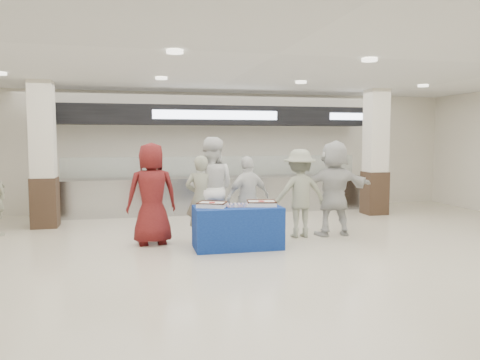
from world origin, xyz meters
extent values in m
plane|color=beige|center=(0.00, 0.00, 0.00)|extent=(14.00, 14.00, 0.00)
cube|color=#AEAFB5|center=(0.00, 5.40, 0.45)|extent=(8.00, 0.80, 0.90)
cube|color=#AEAFB5|center=(0.00, 5.40, 0.92)|extent=(8.00, 0.85, 0.04)
cube|color=white|center=(0.00, 5.10, 1.25)|extent=(7.60, 0.02, 0.50)
cube|color=black|center=(0.00, 5.40, 2.55)|extent=(8.40, 0.70, 0.50)
cube|color=silver|center=(0.00, 5.04, 2.55)|extent=(3.20, 0.03, 0.22)
cube|color=silver|center=(3.80, 5.04, 2.55)|extent=(1.40, 0.03, 0.18)
cube|color=#322217|center=(-4.00, 4.20, 0.55)|extent=(0.55, 0.55, 1.10)
cube|color=white|center=(-4.00, 4.20, 2.15)|extent=(0.50, 0.50, 2.10)
cube|color=#322217|center=(4.00, 4.20, 0.55)|extent=(0.55, 0.55, 1.10)
cube|color=white|center=(4.00, 4.20, 2.15)|extent=(0.50, 0.50, 2.10)
cube|color=navy|center=(-0.30, 1.32, 0.38)|extent=(1.56, 0.80, 0.75)
cube|color=white|center=(-0.75, 1.36, 0.79)|extent=(0.60, 0.54, 0.08)
cube|color=#452313|center=(-0.75, 1.36, 0.84)|extent=(0.60, 0.54, 0.02)
cylinder|color=red|center=(-0.75, 1.36, 0.83)|extent=(0.14, 0.14, 0.01)
cube|color=white|center=(0.14, 1.31, 0.79)|extent=(0.58, 0.48, 0.08)
cube|color=#452313|center=(0.14, 1.31, 0.84)|extent=(0.58, 0.48, 0.02)
cylinder|color=red|center=(0.14, 1.31, 0.84)|extent=(0.13, 0.13, 0.01)
cube|color=#B5B5BA|center=(-0.31, 1.29, 0.76)|extent=(0.38, 0.31, 0.01)
imported|color=maroon|center=(-1.77, 1.96, 0.94)|extent=(0.98, 0.70, 1.88)
imported|color=gray|center=(-0.86, 1.96, 0.82)|extent=(0.69, 0.56, 1.64)
imported|color=white|center=(-0.64, 2.13, 0.99)|extent=(1.15, 1.01, 1.98)
imported|color=white|center=(0.06, 1.96, 0.81)|extent=(1.03, 0.69, 1.62)
imported|color=gray|center=(1.11, 1.96, 0.87)|extent=(1.14, 0.66, 1.75)
imported|color=silver|center=(1.84, 1.97, 0.96)|extent=(1.78, 0.58, 1.92)
camera|label=1|loc=(-2.13, -6.72, 1.96)|focal=35.00mm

